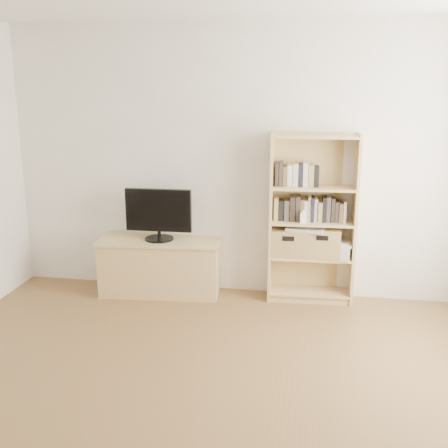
% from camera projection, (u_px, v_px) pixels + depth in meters
% --- Properties ---
extents(floor, '(4.50, 5.00, 0.01)m').
position_uv_depth(floor, '(179.00, 443.00, 3.34)').
color(floor, brown).
rests_on(floor, ground).
extents(back_wall, '(4.50, 0.02, 2.60)m').
position_uv_depth(back_wall, '(239.00, 163.00, 5.38)').
color(back_wall, silver).
rests_on(back_wall, floor).
extents(tv_stand, '(1.19, 0.53, 0.53)m').
position_uv_depth(tv_stand, '(160.00, 267.00, 5.57)').
color(tv_stand, tan).
rests_on(tv_stand, floor).
extents(bookshelf, '(0.82, 0.32, 1.61)m').
position_uv_depth(bookshelf, '(312.00, 219.00, 5.26)').
color(bookshelf, tan).
rests_on(bookshelf, floor).
extents(television, '(0.65, 0.06, 0.51)m').
position_uv_depth(television, '(159.00, 214.00, 5.42)').
color(television, black).
rests_on(television, tv_stand).
extents(books_row_mid, '(0.80, 0.22, 0.21)m').
position_uv_depth(books_row_mid, '(313.00, 210.00, 5.26)').
color(books_row_mid, '#958651').
rests_on(books_row_mid, bookshelf).
extents(books_row_upper, '(0.38, 0.14, 0.20)m').
position_uv_depth(books_row_upper, '(295.00, 175.00, 5.19)').
color(books_row_upper, '#958651').
rests_on(books_row_upper, bookshelf).
extents(baby_monitor, '(0.06, 0.04, 0.10)m').
position_uv_depth(baby_monitor, '(303.00, 218.00, 5.18)').
color(baby_monitor, white).
rests_on(baby_monitor, bookshelf).
extents(basket_left, '(0.32, 0.27, 0.26)m').
position_uv_depth(basket_left, '(289.00, 242.00, 5.34)').
color(basket_left, olive).
rests_on(basket_left, bookshelf).
extents(basket_right, '(0.34, 0.28, 0.28)m').
position_uv_depth(basket_right, '(322.00, 242.00, 5.30)').
color(basket_right, olive).
rests_on(basket_right, bookshelf).
extents(laptop, '(0.39, 0.31, 0.03)m').
position_uv_depth(laptop, '(306.00, 228.00, 5.27)').
color(laptop, white).
rests_on(laptop, basket_left).
extents(magazine_stack, '(0.24, 0.31, 0.13)m').
position_uv_depth(magazine_stack, '(341.00, 250.00, 5.30)').
color(magazine_stack, beige).
rests_on(magazine_stack, bookshelf).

